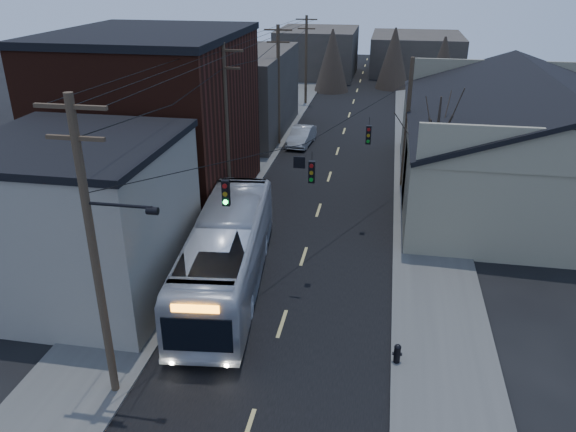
# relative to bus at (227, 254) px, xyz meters

# --- Properties ---
(road_surface) EXTENTS (9.00, 110.00, 0.02)m
(road_surface) POSITION_rel_bus_xyz_m (3.00, 19.56, -1.73)
(road_surface) COLOR black
(road_surface) RESTS_ON ground
(sidewalk_left) EXTENTS (4.00, 110.00, 0.12)m
(sidewalk_left) POSITION_rel_bus_xyz_m (-3.50, 19.56, -1.68)
(sidewalk_left) COLOR #474744
(sidewalk_left) RESTS_ON ground
(sidewalk_right) EXTENTS (4.00, 110.00, 0.12)m
(sidewalk_right) POSITION_rel_bus_xyz_m (9.50, 19.56, -1.68)
(sidewalk_right) COLOR #474744
(sidewalk_right) RESTS_ON ground
(building_clapboard) EXTENTS (8.00, 8.00, 7.00)m
(building_clapboard) POSITION_rel_bus_xyz_m (-6.00, -1.44, 1.76)
(building_clapboard) COLOR slate
(building_clapboard) RESTS_ON ground
(building_brick) EXTENTS (10.00, 12.00, 10.00)m
(building_brick) POSITION_rel_bus_xyz_m (-7.00, 9.56, 3.26)
(building_brick) COLOR black
(building_brick) RESTS_ON ground
(building_left_far) EXTENTS (9.00, 14.00, 7.00)m
(building_left_far) POSITION_rel_bus_xyz_m (-6.50, 25.56, 1.76)
(building_left_far) COLOR #37322C
(building_left_far) RESTS_ON ground
(warehouse) EXTENTS (16.16, 20.60, 7.73)m
(warehouse) POSITION_rel_bus_xyz_m (16.00, 14.56, 0.96)
(warehouse) COLOR gray
(warehouse) RESTS_ON ground
(building_far_left) EXTENTS (10.00, 12.00, 6.00)m
(building_far_left) POSITION_rel_bus_xyz_m (-3.00, 54.56, 1.26)
(building_far_left) COLOR #37322C
(building_far_left) RESTS_ON ground
(building_far_right) EXTENTS (12.00, 14.00, 5.00)m
(building_far_right) POSITION_rel_bus_xyz_m (10.00, 59.56, 0.76)
(building_far_right) COLOR #37322C
(building_far_right) RESTS_ON ground
(bare_tree) EXTENTS (0.40, 0.40, 7.20)m
(bare_tree) POSITION_rel_bus_xyz_m (9.50, 9.56, 1.86)
(bare_tree) COLOR black
(bare_tree) RESTS_ON ground
(utility_lines) EXTENTS (11.24, 45.28, 10.50)m
(utility_lines) POSITION_rel_bus_xyz_m (-0.11, 13.71, 3.21)
(utility_lines) COLOR #382B1E
(utility_lines) RESTS_ON ground
(bus) EXTENTS (4.26, 12.74, 3.48)m
(bus) POSITION_rel_bus_xyz_m (0.00, 0.00, 0.00)
(bus) COLOR #B0B3BC
(bus) RESTS_ON ground
(parked_car) EXTENTS (1.97, 4.66, 1.50)m
(parked_car) POSITION_rel_bus_xyz_m (-0.13, 22.79, -0.99)
(parked_car) COLOR #97999E
(parked_car) RESTS_ON ground
(fire_hydrant) EXTENTS (0.36, 0.27, 0.78)m
(fire_hydrant) POSITION_rel_bus_xyz_m (7.70, -4.22, -1.20)
(fire_hydrant) COLOR black
(fire_hydrant) RESTS_ON sidewalk_right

